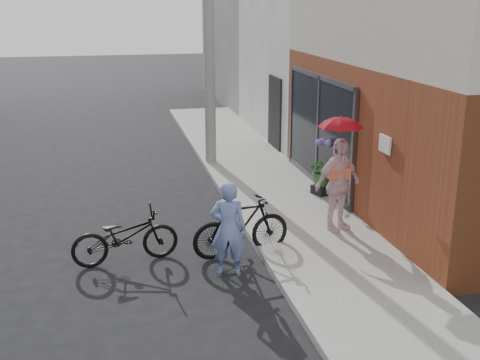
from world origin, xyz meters
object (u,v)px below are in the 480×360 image
object	(u,v)px
kimono_woman	(338,185)
planter	(322,190)
utility_pole	(209,30)
bike_right	(241,226)
bike_left	(125,236)
officer	(228,229)

from	to	relation	value
kimono_woman	planter	xyz separation A→B (m)	(0.49, 2.07, -0.77)
utility_pole	bike_right	size ratio (longest dim) A/B	4.01
kimono_woman	bike_left	bearing A→B (deg)	165.52
bike_left	planter	bearing A→B (deg)	-68.46
planter	bike_right	bearing A→B (deg)	-133.20
kimono_woman	planter	distance (m)	2.26
bike_left	kimono_woman	size ratio (longest dim) A/B	1.02
bike_right	planter	size ratio (longest dim) A/B	4.80
officer	planter	xyz separation A→B (m)	(2.77, 3.27, -0.57)
bike_left	planter	xyz separation A→B (m)	(4.35, 2.43, -0.25)
officer	kimono_woman	size ratio (longest dim) A/B	0.90
kimono_woman	utility_pole	bearing A→B (deg)	85.03
planter	utility_pole	bearing A→B (deg)	120.16
bike_left	bike_right	world-z (taller)	bike_right
utility_pole	planter	bearing A→B (deg)	-59.84
bike_left	kimono_woman	bearing A→B (deg)	-92.36
utility_pole	kimono_woman	xyz separation A→B (m)	(1.41, -5.34, -2.51)
officer	kimono_woman	world-z (taller)	kimono_woman
utility_pole	bike_right	bearing A→B (deg)	-94.91
utility_pole	kimono_woman	world-z (taller)	utility_pole
utility_pole	planter	xyz separation A→B (m)	(1.90, -3.27, -3.28)
utility_pole	bike_left	size ratio (longest dim) A/B	3.95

